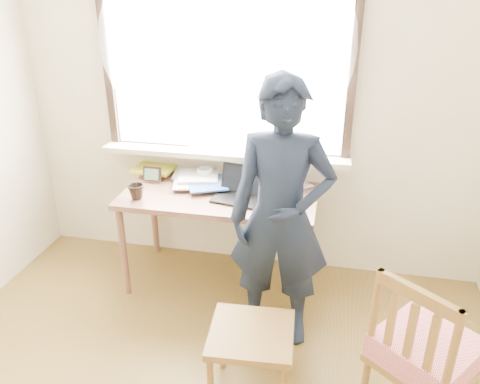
% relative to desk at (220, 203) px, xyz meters
% --- Properties ---
extents(room_shell, '(3.52, 4.02, 2.61)m').
position_rel_desk_xyz_m(room_shell, '(0.14, -1.43, 0.98)').
color(room_shell, beige).
rests_on(room_shell, ground).
extents(desk, '(1.36, 0.68, 0.73)m').
position_rel_desk_xyz_m(desk, '(0.00, 0.00, 0.00)').
color(desk, brown).
rests_on(desk, ground).
extents(laptop, '(0.35, 0.31, 0.21)m').
position_rel_desk_xyz_m(laptop, '(0.15, -0.03, 0.13)').
color(laptop, black).
rests_on(laptop, desk).
extents(mug_white, '(0.16, 0.16, 0.10)m').
position_rel_desk_xyz_m(mug_white, '(-0.16, 0.21, 0.12)').
color(mug_white, white).
rests_on(mug_white, desk).
extents(mug_dark, '(0.15, 0.15, 0.10)m').
position_rel_desk_xyz_m(mug_dark, '(-0.54, -0.20, 0.13)').
color(mug_dark, black).
rests_on(mug_dark, desk).
extents(mouse, '(0.08, 0.06, 0.03)m').
position_rel_desk_xyz_m(mouse, '(0.43, -0.10, 0.09)').
color(mouse, black).
rests_on(mouse, desk).
extents(desk_clutter, '(0.85, 0.50, 0.06)m').
position_rel_desk_xyz_m(desk_clutter, '(-0.43, 0.21, 0.11)').
color(desk_clutter, white).
rests_on(desk_clutter, desk).
extents(book_a, '(0.30, 0.33, 0.03)m').
position_rel_desk_xyz_m(book_a, '(-0.34, 0.17, 0.09)').
color(book_a, white).
rests_on(book_a, desk).
extents(book_b, '(0.28, 0.28, 0.02)m').
position_rel_desk_xyz_m(book_b, '(0.45, 0.28, 0.08)').
color(book_b, white).
rests_on(book_b, desk).
extents(picture_frame, '(0.14, 0.02, 0.11)m').
position_rel_desk_xyz_m(picture_frame, '(-0.54, 0.10, 0.13)').
color(picture_frame, black).
rests_on(picture_frame, desk).
extents(work_chair, '(0.46, 0.44, 0.44)m').
position_rel_desk_xyz_m(work_chair, '(0.42, -1.03, -0.28)').
color(work_chair, brown).
rests_on(work_chair, ground).
extents(side_chair, '(0.60, 0.59, 0.93)m').
position_rel_desk_xyz_m(side_chair, '(1.26, -1.06, -0.17)').
color(side_chair, brown).
rests_on(side_chair, ground).
extents(person, '(0.63, 0.43, 1.67)m').
position_rel_desk_xyz_m(person, '(0.49, -0.48, 0.18)').
color(person, black).
rests_on(person, ground).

